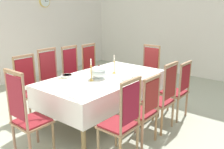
{
  "coord_description": "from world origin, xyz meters",
  "views": [
    {
      "loc": [
        -3.09,
        -2.55,
        1.94
      ],
      "look_at": [
        0.16,
        0.08,
        0.78
      ],
      "focal_mm": 39.28,
      "sensor_mm": 36.0,
      "label": 1
    }
  ],
  "objects_px": {
    "chair_north_d": "(93,69)",
    "bowl_far_left": "(127,79)",
    "chair_head_east": "(148,71)",
    "bowl_far_right": "(135,77)",
    "chair_south_d": "(177,89)",
    "soup_tureen": "(99,72)",
    "chair_south_b": "(143,109)",
    "mounted_clock": "(45,1)",
    "bowl_near_left": "(92,70)",
    "dining_table": "(103,81)",
    "chair_south_c": "(162,96)",
    "bowl_near_right": "(67,76)",
    "spoon_primary": "(94,69)",
    "chair_north_c": "(74,74)",
    "candlestick_east": "(114,66)",
    "spoon_secondary": "(60,78)",
    "chair_north_b": "(53,80)",
    "chair_head_west": "(26,115)",
    "chair_south_a": "(122,120)",
    "candlestick_west": "(91,72)"
  },
  "relations": [
    {
      "from": "bowl_far_right",
      "to": "mounted_clock",
      "type": "bearing_deg",
      "value": 75.51
    },
    {
      "from": "chair_north_c",
      "to": "bowl_far_left",
      "type": "bearing_deg",
      "value": 83.81
    },
    {
      "from": "chair_south_d",
      "to": "bowl_near_left",
      "type": "relative_size",
      "value": 6.6
    },
    {
      "from": "chair_head_west",
      "to": "bowl_near_right",
      "type": "xyz_separation_m",
      "value": [
        1.11,
        0.48,
        0.19
      ]
    },
    {
      "from": "dining_table",
      "to": "spoon_primary",
      "type": "relative_size",
      "value": 12.53
    },
    {
      "from": "chair_south_b",
      "to": "chair_head_west",
      "type": "height_order",
      "value": "chair_head_west"
    },
    {
      "from": "soup_tureen",
      "to": "chair_south_b",
      "type": "bearing_deg",
      "value": -101.06
    },
    {
      "from": "chair_north_d",
      "to": "bowl_near_left",
      "type": "distance_m",
      "value": 0.9
    },
    {
      "from": "dining_table",
      "to": "chair_south_b",
      "type": "height_order",
      "value": "chair_south_b"
    },
    {
      "from": "bowl_near_left",
      "to": "candlestick_east",
      "type": "bearing_deg",
      "value": -72.47
    },
    {
      "from": "chair_north_b",
      "to": "candlestick_west",
      "type": "relative_size",
      "value": 3.19
    },
    {
      "from": "chair_south_d",
      "to": "soup_tureen",
      "type": "relative_size",
      "value": 3.53
    },
    {
      "from": "chair_head_east",
      "to": "bowl_far_right",
      "type": "relative_size",
      "value": 7.18
    },
    {
      "from": "chair_south_b",
      "to": "mounted_clock",
      "type": "xyz_separation_m",
      "value": [
        1.56,
        4.25,
        1.55
      ]
    },
    {
      "from": "chair_north_d",
      "to": "bowl_far_left",
      "type": "xyz_separation_m",
      "value": [
        -0.72,
        -1.46,
        0.21
      ]
    },
    {
      "from": "chair_north_b",
      "to": "candlestick_east",
      "type": "relative_size",
      "value": 3.48
    },
    {
      "from": "chair_north_c",
      "to": "bowl_near_right",
      "type": "height_order",
      "value": "chair_north_c"
    },
    {
      "from": "chair_south_d",
      "to": "bowl_near_right",
      "type": "bearing_deg",
      "value": 129.21
    },
    {
      "from": "chair_south_c",
      "to": "candlestick_east",
      "type": "distance_m",
      "value": 1.07
    },
    {
      "from": "chair_south_c",
      "to": "candlestick_east",
      "type": "bearing_deg",
      "value": 86.97
    },
    {
      "from": "chair_north_b",
      "to": "chair_head_east",
      "type": "xyz_separation_m",
      "value": [
        1.83,
        -1.02,
        -0.02
      ]
    },
    {
      "from": "dining_table",
      "to": "soup_tureen",
      "type": "relative_size",
      "value": 7.51
    },
    {
      "from": "chair_north_c",
      "to": "chair_south_d",
      "type": "distance_m",
      "value": 2.12
    },
    {
      "from": "bowl_far_left",
      "to": "bowl_far_right",
      "type": "relative_size",
      "value": 1.08
    },
    {
      "from": "dining_table",
      "to": "chair_north_c",
      "type": "height_order",
      "value": "chair_north_c"
    },
    {
      "from": "bowl_near_left",
      "to": "bowl_far_right",
      "type": "distance_m",
      "value": 0.9
    },
    {
      "from": "chair_north_c",
      "to": "chair_head_east",
      "type": "distance_m",
      "value": 1.63
    },
    {
      "from": "chair_north_b",
      "to": "chair_south_d",
      "type": "relative_size",
      "value": 1.14
    },
    {
      "from": "candlestick_east",
      "to": "spoon_secondary",
      "type": "bearing_deg",
      "value": 148.96
    },
    {
      "from": "dining_table",
      "to": "bowl_far_right",
      "type": "distance_m",
      "value": 0.55
    },
    {
      "from": "bowl_near_right",
      "to": "chair_north_b",
      "type": "bearing_deg",
      "value": 80.06
    },
    {
      "from": "soup_tureen",
      "to": "candlestick_east",
      "type": "relative_size",
      "value": 0.87
    },
    {
      "from": "chair_south_d",
      "to": "chair_north_d",
      "type": "relative_size",
      "value": 0.91
    },
    {
      "from": "chair_north_b",
      "to": "spoon_secondary",
      "type": "distance_m",
      "value": 0.59
    },
    {
      "from": "chair_north_d",
      "to": "soup_tureen",
      "type": "xyz_separation_m",
      "value": [
        -0.93,
        -1.02,
        0.3
      ]
    },
    {
      "from": "chair_head_east",
      "to": "bowl_far_right",
      "type": "xyz_separation_m",
      "value": [
        -1.22,
        -0.46,
        0.21
      ]
    },
    {
      "from": "mounted_clock",
      "to": "bowl_far_left",
      "type": "bearing_deg",
      "value": -107.54
    },
    {
      "from": "chair_north_d",
      "to": "candlestick_east",
      "type": "height_order",
      "value": "chair_north_d"
    },
    {
      "from": "chair_south_b",
      "to": "chair_north_c",
      "type": "relative_size",
      "value": 0.9
    },
    {
      "from": "chair_south_d",
      "to": "candlestick_east",
      "type": "height_order",
      "value": "candlestick_east"
    },
    {
      "from": "chair_north_c",
      "to": "soup_tureen",
      "type": "bearing_deg",
      "value": 70.58
    },
    {
      "from": "soup_tureen",
      "to": "bowl_far_right",
      "type": "xyz_separation_m",
      "value": [
        0.41,
        -0.46,
        -0.09
      ]
    },
    {
      "from": "chair_south_c",
      "to": "bowl_near_right",
      "type": "distance_m",
      "value": 1.65
    },
    {
      "from": "candlestick_west",
      "to": "candlestick_east",
      "type": "relative_size",
      "value": 1.09
    },
    {
      "from": "bowl_near_left",
      "to": "spoon_secondary",
      "type": "distance_m",
      "value": 0.71
    },
    {
      "from": "chair_north_d",
      "to": "bowl_far_left",
      "type": "bearing_deg",
      "value": 63.53
    },
    {
      "from": "dining_table",
      "to": "chair_head_west",
      "type": "height_order",
      "value": "chair_head_west"
    },
    {
      "from": "chair_south_c",
      "to": "chair_head_east",
      "type": "xyz_separation_m",
      "value": [
        1.27,
        1.02,
        0.0
      ]
    },
    {
      "from": "candlestick_east",
      "to": "candlestick_west",
      "type": "bearing_deg",
      "value": 180.0
    },
    {
      "from": "chair_south_a",
      "to": "chair_head_west",
      "type": "xyz_separation_m",
      "value": [
        -0.71,
        1.02,
        0.03
      ]
    }
  ]
}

